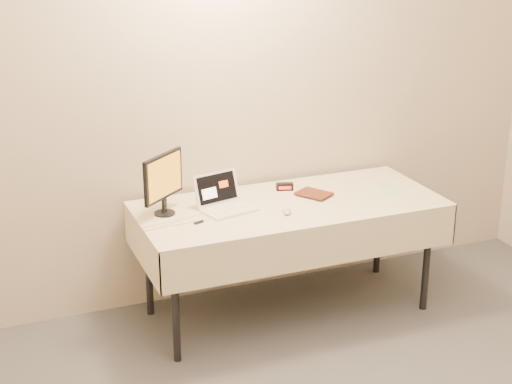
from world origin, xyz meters
name	(u,v)px	position (x,y,z in m)	size (l,w,h in m)	color
back_wall	(261,89)	(0.00, 2.50, 1.35)	(4.00, 0.10, 2.70)	beige
table	(289,212)	(0.00, 2.05, 0.68)	(1.86, 0.81, 0.74)	black
laptop	(224,201)	(-0.40, 2.11, 0.79)	(0.35, 0.33, 0.20)	white
monitor	(163,179)	(-0.75, 2.15, 0.95)	(0.29, 0.24, 0.37)	black
book	(308,183)	(0.13, 2.07, 0.84)	(0.15, 0.02, 0.21)	maroon
alarm_clock	(285,187)	(0.07, 2.27, 0.76)	(0.12, 0.08, 0.05)	black
clicker	(287,211)	(-0.08, 1.89, 0.75)	(0.05, 0.10, 0.02)	silver
paper_form	(388,190)	(0.68, 2.02, 0.74)	(0.10, 0.25, 0.00)	#A8D4AB
usb_dongle	(199,222)	(-0.61, 1.94, 0.74)	(0.06, 0.02, 0.01)	black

